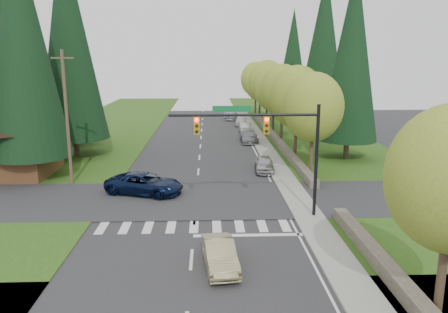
{
  "coord_description": "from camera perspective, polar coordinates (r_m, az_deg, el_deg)",
  "views": [
    {
      "loc": [
        0.83,
        -20.24,
        9.34
      ],
      "look_at": [
        1.93,
        8.86,
        2.8
      ],
      "focal_mm": 35.0,
      "sensor_mm": 36.0,
      "label": 1
    }
  ],
  "objects": [
    {
      "name": "decid_tree_0",
      "position": [
        35.44,
        11.59,
        6.34
      ],
      "size": [
        4.8,
        4.8,
        8.37
      ],
      "color": "#38281C",
      "rests_on": "ground"
    },
    {
      "name": "conifer_e_b",
      "position": [
        56.08,
        12.86,
        13.83
      ],
      "size": [
        6.12,
        6.12,
        19.8
      ],
      "color": "#38281C",
      "rests_on": "ground"
    },
    {
      "name": "suv_navy",
      "position": [
        31.2,
        -10.33,
        -3.52
      ],
      "size": [
        5.96,
        4.13,
        1.51
      ],
      "primitive_type": "imported",
      "rotation": [
        0.0,
        0.0,
        1.24
      ],
      "color": "black",
      "rests_on": "ground"
    },
    {
      "name": "conifer_e_c",
      "position": [
        69.5,
        8.98,
        12.46
      ],
      "size": [
        5.1,
        5.1,
        16.8
      ],
      "color": "#38281C",
      "rests_on": "ground"
    },
    {
      "name": "grass_east",
      "position": [
        43.06,
        14.32,
        -0.23
      ],
      "size": [
        14.0,
        110.0,
        0.06
      ],
      "primitive_type": "cube",
      "color": "#274E14",
      "rests_on": "ground"
    },
    {
      "name": "decid_tree_2",
      "position": [
        49.06,
        7.64,
        8.56
      ],
      "size": [
        5.0,
        5.0,
        8.82
      ],
      "color": "#38281C",
      "rests_on": "ground"
    },
    {
      "name": "utility_pole",
      "position": [
        34.11,
        -19.84,
        4.84
      ],
      "size": [
        1.6,
        0.24,
        10.0
      ],
      "color": "#473828",
      "rests_on": "ground"
    },
    {
      "name": "cross_street",
      "position": [
        29.76,
        -3.67,
        -5.66
      ],
      "size": [
        120.0,
        8.0,
        0.1
      ],
      "primitive_type": "cube",
      "color": "#28282B",
      "rests_on": "ground"
    },
    {
      "name": "conifer_w_c",
      "position": [
        44.19,
        -19.68,
        14.48
      ],
      "size": [
        6.46,
        6.46,
        20.8
      ],
      "color": "#38281C",
      "rests_on": "ground"
    },
    {
      "name": "brown_building",
      "position": [
        39.13,
        -26.01,
        2.25
      ],
      "size": [
        8.4,
        8.4,
        5.4
      ],
      "color": "#4C2D19",
      "rests_on": "ground"
    },
    {
      "name": "parked_car_d",
      "position": [
        62.65,
        2.24,
        4.71
      ],
      "size": [
        1.89,
        4.18,
        1.39
      ],
      "primitive_type": "imported",
      "rotation": [
        0.0,
        0.0,
        -0.06
      ],
      "color": "silver",
      "rests_on": "ground"
    },
    {
      "name": "traffic_signal",
      "position": [
        25.37,
        5.9,
        2.7
      ],
      "size": [
        8.7,
        0.37,
        6.8
      ],
      "color": "black",
      "rests_on": "ground"
    },
    {
      "name": "parked_car_b",
      "position": [
        49.92,
        3.28,
        2.63
      ],
      "size": [
        1.89,
        4.61,
        1.34
      ],
      "primitive_type": "imported",
      "rotation": [
        0.0,
        0.0,
        0.0
      ],
      "color": "gray",
      "rests_on": "ground"
    },
    {
      "name": "conifer_w_a",
      "position": [
        36.96,
        -24.89,
        13.78
      ],
      "size": [
        6.12,
        6.12,
        19.8
      ],
      "color": "#38281C",
      "rests_on": "ground"
    },
    {
      "name": "grass_west",
      "position": [
        43.56,
        -20.61,
        -0.51
      ],
      "size": [
        14.0,
        110.0,
        0.06
      ],
      "primitive_type": "cube",
      "color": "#274E14",
      "rests_on": "ground"
    },
    {
      "name": "sidewalk_east",
      "position": [
        43.67,
        5.88,
        0.33
      ],
      "size": [
        1.8,
        80.0,
        0.13
      ],
      "primitive_type": "cube",
      "color": "gray",
      "rests_on": "ground"
    },
    {
      "name": "parked_car_a",
      "position": [
        37.01,
        5.31,
        -0.98
      ],
      "size": [
        1.84,
        3.93,
        1.3
      ],
      "primitive_type": "imported",
      "rotation": [
        0.0,
        0.0,
        -0.08
      ],
      "color": "#ACACB1",
      "rests_on": "ground"
    },
    {
      "name": "decid_tree_4",
      "position": [
        62.9,
        5.67,
        9.61
      ],
      "size": [
        5.4,
        5.4,
        9.18
      ],
      "color": "#38281C",
      "rests_on": "ground"
    },
    {
      "name": "conifer_w_e",
      "position": [
        50.48,
        -19.77,
        13.02
      ],
      "size": [
        5.78,
        5.78,
        18.8
      ],
      "color": "#38281C",
      "rests_on": "ground"
    },
    {
      "name": "ground",
      "position": [
        22.31,
        -4.19,
        -12.13
      ],
      "size": [
        120.0,
        120.0,
        0.0
      ],
      "primitive_type": "plane",
      "color": "#28282B",
      "rests_on": "ground"
    },
    {
      "name": "stone_wall_south",
      "position": [
        20.94,
        20.46,
        -13.63
      ],
      "size": [
        0.7,
        14.0,
        0.7
      ],
      "primitive_type": "cube",
      "color": "#4C4438",
      "rests_on": "ground"
    },
    {
      "name": "sedan_champagne",
      "position": [
        20.36,
        -0.57,
        -12.66
      ],
      "size": [
        1.78,
        3.98,
        1.27
      ],
      "primitive_type": "imported",
      "rotation": [
        0.0,
        0.0,
        0.12
      ],
      "color": "tan",
      "rests_on": "ground"
    },
    {
      "name": "conifer_w_b",
      "position": [
        41.78,
        -26.53,
        11.98
      ],
      "size": [
        5.44,
        5.44,
        17.8
      ],
      "color": "#38281C",
      "rests_on": "ground"
    },
    {
      "name": "stone_wall_north",
      "position": [
        51.63,
        6.54,
        2.54
      ],
      "size": [
        0.7,
        40.0,
        0.7
      ],
      "primitive_type": "cube",
      "color": "#4C4438",
      "rests_on": "ground"
    },
    {
      "name": "conifer_e_a",
      "position": [
        42.34,
        16.38,
        12.77
      ],
      "size": [
        5.44,
        5.44,
        17.8
      ],
      "color": "#38281C",
      "rests_on": "ground"
    },
    {
      "name": "decid_tree_1",
      "position": [
        42.25,
        9.5,
        7.67
      ],
      "size": [
        5.2,
        5.2,
        8.8
      ],
      "color": "#38281C",
      "rests_on": "ground"
    },
    {
      "name": "decid_tree_3",
      "position": [
        55.99,
        6.53,
        8.81
      ],
      "size": [
        5.0,
        5.0,
        8.55
      ],
      "color": "#38281C",
      "rests_on": "ground"
    },
    {
      "name": "decid_tree_5",
      "position": [
        69.84,
        4.72,
        9.49
      ],
      "size": [
        4.8,
        4.8,
        8.3
      ],
      "color": "#38281C",
      "rests_on": "ground"
    },
    {
      "name": "curb_east",
      "position": [
        43.56,
        4.78,
        0.32
      ],
      "size": [
        0.2,
        80.0,
        0.13
      ],
      "primitive_type": "cube",
      "color": "gray",
      "rests_on": "ground"
    },
    {
      "name": "parked_car_c",
      "position": [
        55.83,
        2.78,
        3.68
      ],
      "size": [
        1.37,
        3.92,
        1.29
      ],
      "primitive_type": "imported",
      "rotation": [
        0.0,
        0.0,
        0.0
      ],
      "color": "#B8B9BD",
      "rests_on": "ground"
    },
    {
      "name": "parked_car_e",
      "position": [
        69.19,
        0.91,
        5.55
      ],
      "size": [
        2.53,
        5.51,
        1.56
      ],
      "primitive_type": "imported",
      "rotation": [
        0.0,
        0.0,
        -0.06
      ],
      "color": "#B0AFB4",
      "rests_on": "ground"
    },
    {
      "name": "decid_tree_6",
      "position": [
        76.78,
        4.17,
        10.03
      ],
      "size": [
        5.2,
        5.2,
        8.86
      ],
      "color": "#38281C",
      "rests_on": "ground"
    }
  ]
}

